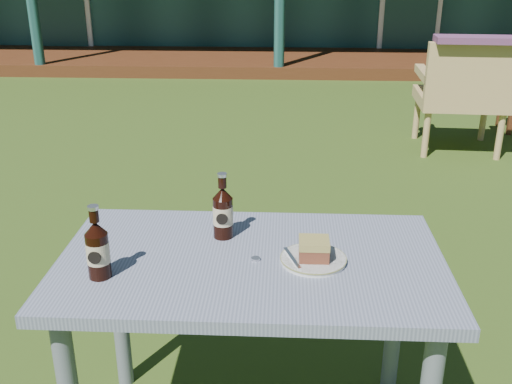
# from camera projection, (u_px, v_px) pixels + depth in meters

# --- Properties ---
(ground) EXTENTS (80.00, 80.00, 0.00)m
(ground) POSITION_uv_depth(u_px,v_px,m) (267.00, 237.00, 3.61)
(ground) COLOR #334916
(cafe_table) EXTENTS (1.20, 0.70, 0.72)m
(cafe_table) POSITION_uv_depth(u_px,v_px,m) (251.00, 286.00, 1.90)
(cafe_table) COLOR slate
(cafe_table) RESTS_ON ground
(plate) EXTENTS (0.20, 0.20, 0.01)m
(plate) POSITION_uv_depth(u_px,v_px,m) (313.00, 259.00, 1.83)
(plate) COLOR silver
(plate) RESTS_ON cafe_table
(cake_slice) EXTENTS (0.09, 0.09, 0.06)m
(cake_slice) POSITION_uv_depth(u_px,v_px,m) (314.00, 249.00, 1.82)
(cake_slice) COLOR #5C2E1D
(cake_slice) RESTS_ON plate
(fork) EXTENTS (0.06, 0.14, 0.00)m
(fork) POSITION_uv_depth(u_px,v_px,m) (292.00, 258.00, 1.82)
(fork) COLOR silver
(fork) RESTS_ON plate
(cola_bottle_near) EXTENTS (0.07, 0.07, 0.22)m
(cola_bottle_near) POSITION_uv_depth(u_px,v_px,m) (223.00, 212.00, 1.96)
(cola_bottle_near) COLOR black
(cola_bottle_near) RESTS_ON cafe_table
(cola_bottle_far) EXTENTS (0.07, 0.07, 0.23)m
(cola_bottle_far) POSITION_uv_depth(u_px,v_px,m) (98.00, 249.00, 1.72)
(cola_bottle_far) COLOR black
(cola_bottle_far) RESTS_ON cafe_table
(bottle_cap) EXTENTS (0.03, 0.03, 0.01)m
(bottle_cap) POSITION_uv_depth(u_px,v_px,m) (256.00, 259.00, 1.84)
(bottle_cap) COLOR silver
(bottle_cap) RESTS_ON cafe_table
(armchair_left) EXTENTS (0.73, 0.69, 0.94)m
(armchair_left) POSITION_uv_depth(u_px,v_px,m) (463.00, 90.00, 4.94)
(armchair_left) COLOR tan
(armchair_left) RESTS_ON ground
(floral_throw) EXTENTS (0.63, 0.26, 0.05)m
(floral_throw) POSITION_uv_depth(u_px,v_px,m) (476.00, 39.00, 4.60)
(floral_throw) COLOR #623459
(floral_throw) RESTS_ON armchair_left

